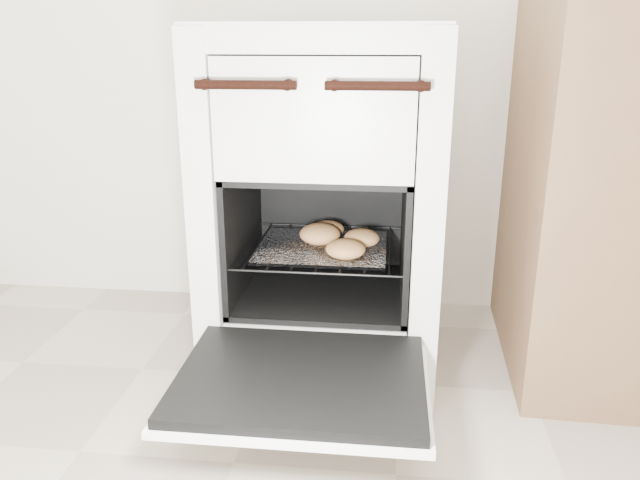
{
  "coord_description": "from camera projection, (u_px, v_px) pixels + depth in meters",
  "views": [
    {
      "loc": [
        -0.04,
        -0.36,
        0.84
      ],
      "look_at": [
        -0.19,
        1.05,
        0.37
      ],
      "focal_mm": 35.0,
      "sensor_mm": 36.0,
      "label": 1
    }
  ],
  "objects": [
    {
      "name": "foil_sheet",
      "position": [
        322.0,
        247.0,
        1.56
      ],
      "size": [
        0.32,
        0.28,
        0.01
      ],
      "primitive_type": "cube",
      "color": "white",
      "rests_on": "oven_rack"
    },
    {
      "name": "stove",
      "position": [
        326.0,
        207.0,
        1.61
      ],
      "size": [
        0.56,
        0.62,
        0.86
      ],
      "color": "silver",
      "rests_on": "ground"
    },
    {
      "name": "oven_rack",
      "position": [
        323.0,
        247.0,
        1.58
      ],
      "size": [
        0.41,
        0.39,
        0.01
      ],
      "color": "black",
      "rests_on": "stove"
    },
    {
      "name": "oven_door",
      "position": [
        301.0,
        381.0,
        1.23
      ],
      "size": [
        0.5,
        0.39,
        0.04
      ],
      "color": "black",
      "rests_on": "stove"
    },
    {
      "name": "baked_rolls",
      "position": [
        336.0,
        237.0,
        1.55
      ],
      "size": [
        0.24,
        0.27,
        0.05
      ],
      "color": "#BE814C",
      "rests_on": "foil_sheet"
    }
  ]
}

